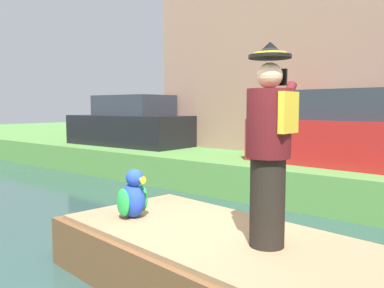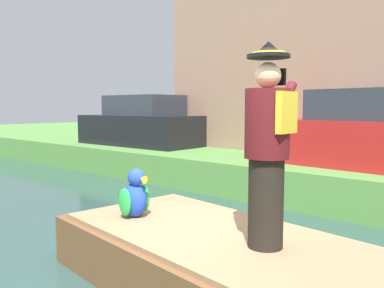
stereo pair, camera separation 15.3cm
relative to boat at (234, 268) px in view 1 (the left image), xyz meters
The scene contains 5 objects.
boat is the anchor object (origin of this frame).
person_pirate 1.29m from the boat, 90.91° to the right, with size 0.61×0.42×1.85m.
parrot_plush 1.42m from the boat, 96.65° to the left, with size 0.36×0.34×0.57m.
parked_car_red 5.09m from the boat, ahead, with size 1.94×4.09×1.50m.
parked_car_dark 8.70m from the boat, 54.90° to the left, with size 1.80×4.04×1.50m.
Camera 1 is at (-3.22, -2.50, 1.99)m, focal length 37.58 mm.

